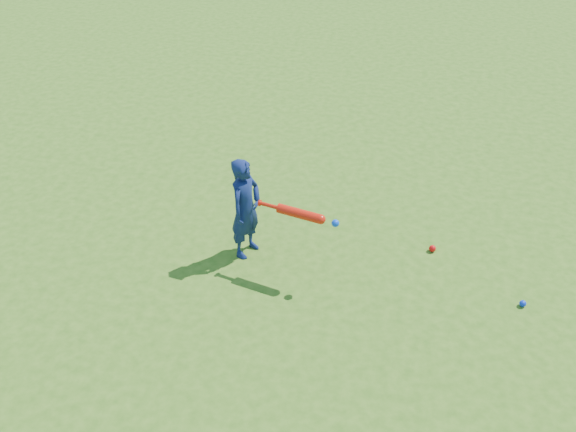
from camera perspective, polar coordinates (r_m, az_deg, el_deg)
The scene contains 5 objects.
ground at distance 7.53m, azimuth -4.32°, elevation -1.32°, with size 80.00×80.00×0.00m, color #346016.
child at distance 6.87m, azimuth -3.79°, elevation 0.68°, with size 0.43×0.28×1.18m, color #101D4E.
ground_ball_red at distance 7.37m, azimuth 12.71°, elevation -2.83°, with size 0.08×0.08×0.08m, color red.
ground_ball_blue at distance 6.94m, azimuth 20.14°, elevation -7.32°, with size 0.07×0.07×0.07m, color #0C2BCC.
bat_swing at distance 6.48m, azimuth 1.33°, elevation 0.13°, with size 0.87×0.28×0.10m.
Camera 1 is at (1.64, -5.79, 4.54)m, focal length 40.00 mm.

